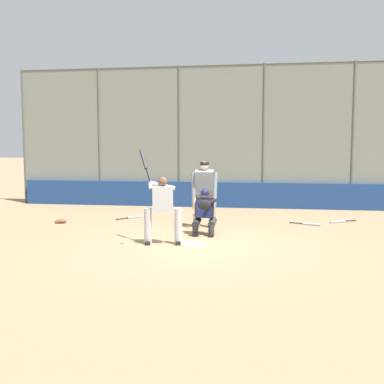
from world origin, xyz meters
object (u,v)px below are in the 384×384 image
(umpire_home, at_px, (204,192))
(baseball_loose, at_px, (122,242))
(batter_at_plate, at_px, (162,208))
(spare_bat_near_backstop, at_px, (133,217))
(spare_bat_third_base_side, at_px, (309,224))
(fielding_glove_on_dirt, at_px, (61,221))
(catcher_behind_plate, at_px, (204,211))
(spare_bat_by_padding, at_px, (340,221))

(umpire_home, xyz_separation_m, baseball_loose, (1.53, 2.27, -0.90))
(batter_at_plate, bearing_deg, spare_bat_near_backstop, -71.88)
(spare_bat_third_base_side, relative_size, fielding_glove_on_dirt, 2.60)
(catcher_behind_plate, height_order, fielding_glove_on_dirt, catcher_behind_plate)
(umpire_home, distance_m, baseball_loose, 2.88)
(spare_bat_near_backstop, height_order, fielding_glove_on_dirt, fielding_glove_on_dirt)
(umpire_home, xyz_separation_m, spare_bat_by_padding, (-3.68, -1.33, -0.90))
(spare_bat_near_backstop, bearing_deg, fielding_glove_on_dirt, 161.18)
(catcher_behind_plate, distance_m, fielding_glove_on_dirt, 4.36)
(spare_bat_third_base_side, bearing_deg, batter_at_plate, -120.49)
(spare_bat_near_backstop, relative_size, fielding_glove_on_dirt, 2.37)
(umpire_home, bearing_deg, spare_bat_by_padding, -164.46)
(batter_at_plate, bearing_deg, spare_bat_third_base_side, -147.12)
(catcher_behind_plate, distance_m, spare_bat_by_padding, 4.30)
(catcher_behind_plate, height_order, spare_bat_by_padding, catcher_behind_plate)
(baseball_loose, bearing_deg, umpire_home, -124.03)
(umpire_home, bearing_deg, fielding_glove_on_dirt, -4.96)
(catcher_behind_plate, bearing_deg, batter_at_plate, 58.14)
(spare_bat_by_padding, xyz_separation_m, fielding_glove_on_dirt, (7.73, 1.29, 0.02))
(catcher_behind_plate, height_order, baseball_loose, catcher_behind_plate)
(umpire_home, relative_size, spare_bat_by_padding, 2.19)
(spare_bat_near_backstop, distance_m, spare_bat_third_base_side, 5.11)
(batter_at_plate, distance_m, spare_bat_near_backstop, 3.86)
(spare_bat_by_padding, bearing_deg, spare_bat_third_base_side, 1.91)
(catcher_behind_plate, bearing_deg, spare_bat_by_padding, -144.25)
(batter_at_plate, xyz_separation_m, umpire_home, (-0.64, -2.20, 0.13))
(baseball_loose, bearing_deg, fielding_glove_on_dirt, -42.49)
(umpire_home, relative_size, baseball_loose, 23.50)
(fielding_glove_on_dirt, bearing_deg, spare_bat_by_padding, -170.53)
(umpire_home, height_order, spare_bat_by_padding, umpire_home)
(batter_at_plate, relative_size, spare_bat_third_base_side, 2.53)
(spare_bat_third_base_side, bearing_deg, fielding_glove_on_dirt, -155.34)
(umpire_home, distance_m, fielding_glove_on_dirt, 4.15)
(spare_bat_third_base_side, bearing_deg, catcher_behind_plate, -127.09)
(catcher_behind_plate, height_order, umpire_home, umpire_home)
(baseball_loose, bearing_deg, spare_bat_near_backstop, -77.43)
(batter_at_plate, height_order, spare_bat_third_base_side, batter_at_plate)
(batter_at_plate, xyz_separation_m, spare_bat_third_base_side, (-3.43, -2.97, -0.77))
(batter_at_plate, xyz_separation_m, spare_bat_by_padding, (-4.32, -3.54, -0.77))
(umpire_home, distance_m, spare_bat_by_padding, 4.01)
(spare_bat_by_padding, relative_size, spare_bat_third_base_side, 0.97)
(catcher_behind_plate, relative_size, baseball_loose, 15.13)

